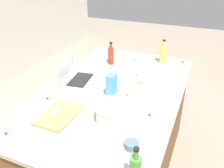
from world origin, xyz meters
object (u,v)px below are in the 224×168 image
at_px(butter_stick_left, 56,113).
at_px(ramekin_medium, 138,58).
at_px(ramekin_small, 131,145).
at_px(mixing_bowl_large, 116,113).
at_px(laptop, 75,76).
at_px(ramekin_wide, 143,74).
at_px(candy_bag, 111,85).
at_px(cutting_board, 59,115).
at_px(bottle_soy, 111,55).
at_px(bottle_oil, 163,54).

distance_m(butter_stick_left, ramekin_medium, 1.20).
height_order(butter_stick_left, ramekin_small, butter_stick_left).
bearing_deg(ramekin_medium, mixing_bowl_large, -170.25).
bearing_deg(laptop, ramekin_wide, -58.10).
distance_m(butter_stick_left, candy_bag, 0.48).
bearing_deg(butter_stick_left, mixing_bowl_large, -71.64).
bearing_deg(ramekin_small, laptop, 50.60).
distance_m(ramekin_small, candy_bag, 0.61).
relative_size(mixing_bowl_large, ramekin_wide, 2.58).
distance_m(laptop, candy_bag, 0.39).
bearing_deg(ramekin_medium, cutting_board, 170.44).
xyz_separation_m(laptop, ramekin_small, (-0.59, -0.72, -0.03)).
relative_size(cutting_board, ramekin_small, 3.96).
height_order(mixing_bowl_large, ramekin_wide, mixing_bowl_large).
relative_size(laptop, ramekin_wide, 3.17).
bearing_deg(mixing_bowl_large, ramekin_wide, 2.69).
height_order(bottle_soy, butter_stick_left, bottle_soy).
xyz_separation_m(laptop, candy_bag, (-0.09, -0.38, 0.04)).
bearing_deg(bottle_soy, candy_bag, -156.30).
distance_m(bottle_soy, bottle_oil, 0.52).
xyz_separation_m(butter_stick_left, candy_bag, (0.43, -0.21, 0.05)).
bearing_deg(bottle_soy, ramekin_medium, -49.51).
bearing_deg(ramekin_small, ramekin_medium, 15.74).
bearing_deg(ramekin_small, butter_stick_left, 82.45).
relative_size(bottle_oil, cutting_board, 0.75).
bearing_deg(butter_stick_left, laptop, 17.97).
xyz_separation_m(bottle_oil, candy_bag, (-0.79, 0.22, -0.01)).
xyz_separation_m(butter_stick_left, ramekin_small, (-0.07, -0.55, -0.02)).
relative_size(laptop, bottle_soy, 1.51).
distance_m(mixing_bowl_large, candy_bag, 0.35).
height_order(ramekin_wide, candy_bag, candy_bag).
xyz_separation_m(laptop, bottle_oil, (0.70, -0.60, 0.05)).
xyz_separation_m(ramekin_medium, candy_bag, (-0.75, -0.02, 0.06)).
height_order(ramekin_medium, ramekin_wide, ramekin_wide).
distance_m(laptop, butter_stick_left, 0.54).
distance_m(mixing_bowl_large, ramekin_wide, 0.71).
bearing_deg(ramekin_medium, laptop, 151.54).
height_order(laptop, ramekin_medium, laptop).
bearing_deg(candy_bag, bottle_oil, -15.88).
height_order(laptop, ramekin_small, laptop).
distance_m(cutting_board, ramekin_wide, 0.88).
bearing_deg(butter_stick_left, ramekin_small, -97.55).
bearing_deg(laptop, candy_bag, -102.77).
xyz_separation_m(butter_stick_left, ramekin_wide, (0.83, -0.34, -0.01)).
xyz_separation_m(cutting_board, butter_stick_left, (-0.03, 0.00, 0.03)).
height_order(bottle_soy, ramekin_small, bottle_soy).
distance_m(bottle_oil, ramekin_wide, 0.40).
height_order(mixing_bowl_large, candy_bag, candy_bag).
height_order(laptop, cutting_board, laptop).
xyz_separation_m(ramekin_small, candy_bag, (0.50, 0.34, 0.06)).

